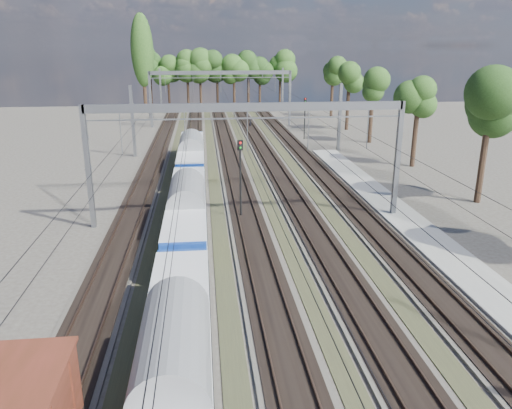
{
  "coord_description": "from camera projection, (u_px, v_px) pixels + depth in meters",
  "views": [
    {
      "loc": [
        -3.25,
        -5.94,
        12.89
      ],
      "look_at": [
        0.14,
        25.49,
        2.8
      ],
      "focal_mm": 35.0,
      "sensor_mm": 36.0,
      "label": 1
    }
  ],
  "objects": [
    {
      "name": "track_bed",
      "position": [
        235.0,
        173.0,
        52.47
      ],
      "size": [
        21.0,
        130.0,
        0.34
      ],
      "color": "#47423A",
      "rests_on": "ground"
    },
    {
      "name": "signal_near",
      "position": [
        240.0,
        170.0,
        38.04
      ],
      "size": [
        0.43,
        0.4,
        6.11
      ],
      "rotation": [
        0.0,
        0.0,
        0.36
      ],
      "color": "black",
      "rests_on": "ground"
    },
    {
      "name": "worker",
      "position": [
        250.0,
        122.0,
        81.87
      ],
      "size": [
        0.49,
        0.67,
        1.7
      ],
      "primitive_type": "imported",
      "rotation": [
        0.0,
        0.0,
        1.71
      ],
      "color": "black",
      "rests_on": "ground"
    },
    {
      "name": "poplar",
      "position": [
        142.0,
        51.0,
        97.61
      ],
      "size": [
        4.4,
        4.4,
        19.04
      ],
      "color": "black",
      "rests_on": "ground"
    },
    {
      "name": "signal_far",
      "position": [
        305.0,
        113.0,
        71.0
      ],
      "size": [
        0.37,
        0.34,
        5.88
      ],
      "rotation": [
        0.0,
        0.0,
        0.05
      ],
      "color": "black",
      "rests_on": "ground"
    },
    {
      "name": "tree_belt",
      "position": [
        252.0,
        70.0,
        98.12
      ],
      "size": [
        40.61,
        100.59,
        12.32
      ],
      "color": "black",
      "rests_on": "ground"
    },
    {
      "name": "catenary",
      "position": [
        233.0,
        104.0,
        57.87
      ],
      "size": [
        25.65,
        130.0,
        9.0
      ],
      "color": "slate",
      "rests_on": "ground"
    },
    {
      "name": "emu_train",
      "position": [
        187.0,
        204.0,
        35.05
      ],
      "size": [
        2.66,
        56.41,
        3.89
      ],
      "color": "black",
      "rests_on": "ground"
    },
    {
      "name": "platform",
      "position": [
        461.0,
        268.0,
        30.0
      ],
      "size": [
        3.0,
        70.0,
        0.3
      ],
      "primitive_type": "cube",
      "color": "gray",
      "rests_on": "ground"
    }
  ]
}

